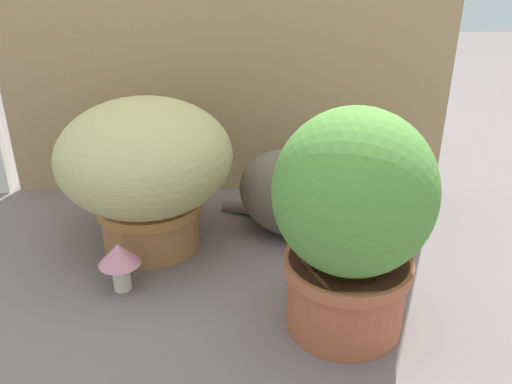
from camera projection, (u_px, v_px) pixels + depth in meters
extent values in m
plane|color=slate|center=(238.00, 277.00, 1.21)|extent=(6.00, 6.00, 0.00)
cube|color=tan|center=(226.00, 25.00, 1.42)|extent=(1.21, 0.03, 0.93)
cylinder|color=#B07142|center=(151.00, 222.00, 1.31)|extent=(0.23, 0.23, 0.12)
cylinder|color=#B4763A|center=(149.00, 204.00, 1.28)|extent=(0.25, 0.25, 0.02)
ellipsoid|color=tan|center=(145.00, 156.00, 1.23)|extent=(0.40, 0.40, 0.26)
cylinder|color=#B35A3B|center=(345.00, 292.00, 1.03)|extent=(0.22, 0.22, 0.15)
cylinder|color=#B35D3D|center=(348.00, 264.00, 1.01)|extent=(0.24, 0.24, 0.02)
ellipsoid|color=#528E38|center=(354.00, 192.00, 0.94)|extent=(0.29, 0.29, 0.30)
ellipsoid|color=#685B4C|center=(290.00, 194.00, 1.33)|extent=(0.31, 0.27, 0.22)
ellipsoid|color=gray|center=(327.00, 206.00, 1.30)|extent=(0.11, 0.12, 0.11)
sphere|color=#685B4C|center=(336.00, 157.00, 1.24)|extent=(0.15, 0.15, 0.11)
cone|color=#685B4C|center=(342.00, 128.00, 1.23)|extent=(0.05, 0.05, 0.04)
cone|color=#685B4C|center=(334.00, 136.00, 1.19)|extent=(0.05, 0.05, 0.04)
cylinder|color=#685B4C|center=(254.00, 209.00, 1.45)|extent=(0.18, 0.12, 0.07)
cylinder|color=beige|center=(122.00, 276.00, 1.16)|extent=(0.04, 0.04, 0.06)
cone|color=pink|center=(119.00, 254.00, 1.13)|extent=(0.09, 0.09, 0.05)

